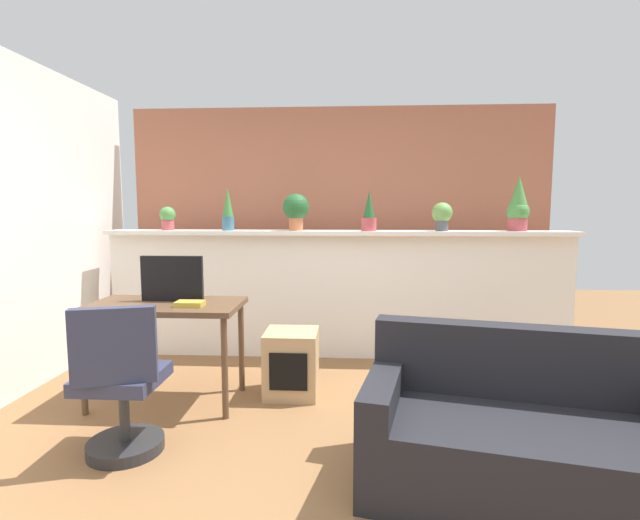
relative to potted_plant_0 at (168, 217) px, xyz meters
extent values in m
plane|color=brown|center=(1.64, -1.96, -1.35)|extent=(12.00, 12.00, 0.00)
cube|color=white|center=(1.64, 0.04, -0.76)|extent=(4.41, 0.16, 1.19)
cube|color=white|center=(1.64, 0.00, -0.14)|extent=(4.41, 0.31, 0.04)
cube|color=#AD664C|center=(1.64, 0.64, -0.10)|extent=(4.41, 0.10, 2.50)
cylinder|color=#B7474C|center=(0.00, 0.00, -0.08)|extent=(0.12, 0.12, 0.09)
sphere|color=#4C9347|center=(0.00, 0.00, 0.03)|extent=(0.15, 0.15, 0.15)
cylinder|color=#386B84|center=(0.60, -0.03, -0.06)|extent=(0.11, 0.11, 0.13)
cone|color=#3D843D|center=(0.60, -0.03, 0.15)|extent=(0.10, 0.10, 0.27)
cylinder|color=#C66B42|center=(1.24, 0.01, -0.06)|extent=(0.13, 0.13, 0.13)
sphere|color=#235B2D|center=(1.24, 0.01, 0.10)|extent=(0.25, 0.25, 0.25)
cylinder|color=#B7474C|center=(1.93, -0.04, -0.06)|extent=(0.14, 0.14, 0.12)
cone|color=#235B2D|center=(1.93, -0.04, 0.13)|extent=(0.11, 0.11, 0.26)
cylinder|color=#4C4C51|center=(2.61, -0.01, -0.07)|extent=(0.12, 0.12, 0.10)
sphere|color=#669E4C|center=(2.61, -0.01, 0.05)|extent=(0.19, 0.19, 0.19)
cylinder|color=#B7474C|center=(3.31, 0.02, -0.06)|extent=(0.17, 0.17, 0.12)
sphere|color=#4C9347|center=(3.31, 0.02, 0.06)|extent=(0.20, 0.20, 0.20)
cone|color=#4C9347|center=(3.31, 0.02, 0.24)|extent=(0.17, 0.17, 0.29)
cylinder|color=brown|center=(-0.09, -1.39, -1.00)|extent=(0.04, 0.04, 0.71)
cylinder|color=brown|center=(0.91, -1.39, -1.00)|extent=(0.04, 0.04, 0.71)
cylinder|color=brown|center=(-0.09, -0.89, -1.00)|extent=(0.04, 0.04, 0.71)
cylinder|color=brown|center=(0.91, -0.89, -1.00)|extent=(0.04, 0.04, 0.71)
cube|color=brown|center=(0.41, -1.14, -0.62)|extent=(1.10, 0.60, 0.04)
cube|color=black|center=(0.43, -1.06, -0.43)|extent=(0.46, 0.04, 0.34)
cylinder|color=#262628|center=(0.43, -1.85, -1.32)|extent=(0.44, 0.44, 0.07)
cylinder|color=#333333|center=(0.43, -1.85, -1.11)|extent=(0.06, 0.06, 0.34)
cube|color=#2D334C|center=(0.43, -1.85, -0.90)|extent=(0.44, 0.44, 0.08)
cube|color=#2D334C|center=(0.48, -2.04, -0.65)|extent=(0.44, 0.19, 0.42)
cube|color=tan|center=(1.31, -0.94, -1.10)|extent=(0.40, 0.40, 0.50)
cube|color=black|center=(1.31, -1.13, -1.10)|extent=(0.28, 0.04, 0.28)
cube|color=gold|center=(0.63, -1.24, -0.58)|extent=(0.19, 0.13, 0.04)
cube|color=black|center=(2.61, -2.16, -1.15)|extent=(1.69, 1.07, 0.40)
cube|color=black|center=(2.68, -1.87, -0.75)|extent=(1.56, 0.49, 0.40)
cube|color=black|center=(1.93, -2.01, -0.87)|extent=(0.32, 0.78, 0.16)
camera|label=1|loc=(1.74, -4.42, 0.08)|focal=26.18mm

